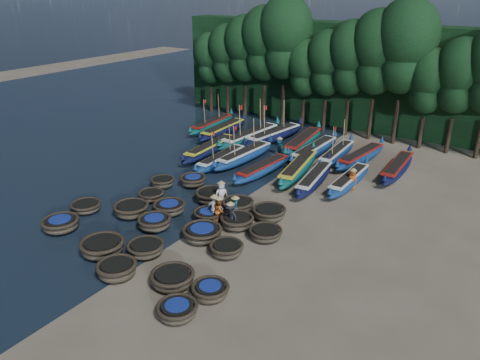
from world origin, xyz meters
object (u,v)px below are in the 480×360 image
Objects in this scene: coracle_14 at (227,249)px; long_boat_15 at (337,154)px; coracle_12 at (155,222)px; long_boat_12 at (274,135)px; long_boat_14 at (314,150)px; long_boat_8 at (349,180)px; coracle_4 at (177,310)px; long_boat_11 at (250,136)px; coracle_5 at (61,224)px; coracle_19 at (266,233)px; coracle_21 at (193,180)px; long_boat_4 at (244,155)px; long_boat_13 at (303,142)px; long_boat_17 at (397,167)px; coracle_3 at (117,269)px; coracle_16 at (169,207)px; fisherman_4 at (215,208)px; coracle_8 at (173,278)px; long_boat_10 at (223,130)px; long_boat_6 at (298,168)px; long_boat_5 at (263,169)px; long_boat_7 at (314,178)px; coracle_24 at (269,212)px; fisherman_0 at (221,194)px; coracle_13 at (202,233)px; fisherman_3 at (230,216)px; coracle_17 at (208,215)px; fisherman_1 at (235,206)px; coracle_6 at (102,247)px; coracle_15 at (151,195)px; coracle_9 at (210,290)px; long_boat_2 at (210,149)px; fisherman_5 at (279,146)px; coracle_11 at (131,209)px; coracle_10 at (86,206)px; coracle_18 at (237,221)px; fisherman_2 at (220,210)px; fisherman_6 at (353,179)px; long_boat_16 at (361,157)px; coracle_7 at (146,248)px; coracle_22 at (211,196)px.

long_boat_15 reaches higher than coracle_14.
coracle_12 is 0.26× the size of long_boat_12.
long_boat_8 is at bearing -40.68° from long_boat_14.
coracle_4 is 24.38m from long_boat_11.
coracle_5 reaches higher than coracle_19.
coracle_21 is 0.25× the size of long_boat_4.
coracle_5 is 0.30× the size of long_boat_13.
coracle_3 is at bearing -111.56° from long_boat_17.
fisherman_4 is (3.04, 0.74, 0.50)m from coracle_16.
coracle_8 is 0.32× the size of long_boat_10.
coracle_8 is at bearing -62.29° from long_boat_10.
coracle_3 is 0.28× the size of long_boat_6.
long_boat_7 reaches higher than long_boat_5.
long_boat_12 is (1.96, 21.58, 0.14)m from coracle_5.
long_boat_6 is 4.51m from long_boat_14.
coracle_24 is 1.26× the size of fisherman_0.
coracle_13 is at bearing -20.68° from coracle_16.
fisherman_3 is (3.19, -15.68, 0.32)m from long_boat_13.
coracle_17 is 5.41m from coracle_21.
coracle_16 is 4.27m from fisherman_1.
coracle_6 reaches higher than coracle_15.
fisherman_3 is (-2.95, 5.83, 0.51)m from coracle_9.
long_boat_10 reaches higher than coracle_3.
long_boat_14 reaches higher than coracle_21.
fisherman_5 is at bearing 27.59° from long_boat_2.
coracle_4 is 10.43m from coracle_11.
coracle_10 is 1.05× the size of coracle_17.
long_boat_2 is at bearing 125.48° from coracle_13.
long_boat_2 is at bearing -112.72° from fisherman_5.
coracle_11 is at bearing -75.51° from long_boat_10.
fisherman_1 reaches higher than coracle_18.
fisherman_2 is at bearing 178.06° from fisherman_3.
fisherman_1 is at bearing 80.85° from coracle_3.
long_boat_14 reaches higher than coracle_8.
fisherman_0 reaches higher than coracle_10.
long_boat_11 is (-7.18, 4.44, 0.04)m from long_boat_6.
coracle_5 reaches higher than coracle_10.
long_boat_5 is (1.52, 8.89, 0.06)m from coracle_16.
long_boat_13 is 15.55m from fisherman_2.
fisherman_6 is at bearing 71.32° from coracle_3.
long_boat_8 is 10.54m from fisherman_3.
coracle_8 is 3.73m from coracle_14.
fisherman_0 is at bearing -44.97° from fisherman_5.
long_boat_17 is at bearing 64.70° from coracle_6.
long_boat_16 is (6.09, 17.48, 0.07)m from coracle_12.
long_boat_8 is 4.23× the size of fisherman_6.
coracle_12 is at bearing 21.93° from fisherman_4.
coracle_7 is 0.24× the size of long_boat_12.
fisherman_4 is 1.08× the size of fisherman_5.
coracle_4 is 11.65m from coracle_22.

